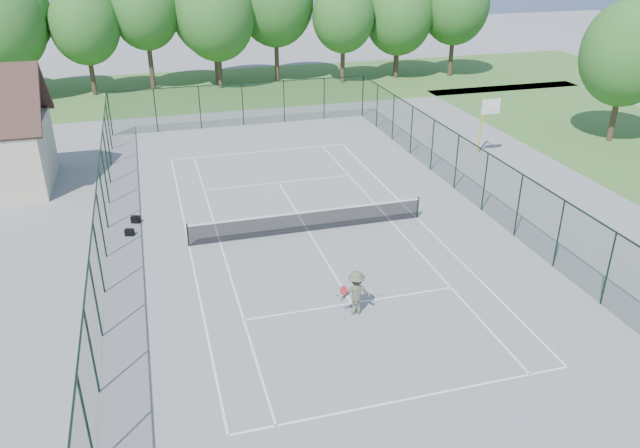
% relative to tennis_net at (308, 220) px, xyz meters
% --- Properties ---
extents(ground, '(140.00, 140.00, 0.00)m').
position_rel_tennis_net_xyz_m(ground, '(0.00, 0.00, -0.58)').
color(ground, gray).
rests_on(ground, ground).
extents(grass_far, '(80.00, 16.00, 0.01)m').
position_rel_tennis_net_xyz_m(grass_far, '(0.00, 30.00, -0.57)').
color(grass_far, '#4D8034').
rests_on(grass_far, ground).
extents(court_lines, '(11.05, 23.85, 0.01)m').
position_rel_tennis_net_xyz_m(court_lines, '(0.00, 0.00, -0.57)').
color(court_lines, white).
rests_on(court_lines, ground).
extents(tennis_net, '(11.08, 0.08, 1.10)m').
position_rel_tennis_net_xyz_m(tennis_net, '(0.00, 0.00, 0.00)').
color(tennis_net, black).
rests_on(tennis_net, ground).
extents(fence_enclosure, '(18.05, 36.05, 3.02)m').
position_rel_tennis_net_xyz_m(fence_enclosure, '(0.00, 0.00, 0.98)').
color(fence_enclosure, '#1B3E26').
rests_on(fence_enclosure, ground).
extents(tree_line_far, '(39.40, 6.40, 9.70)m').
position_rel_tennis_net_xyz_m(tree_line_far, '(0.00, 30.00, 5.42)').
color(tree_line_far, '#493628').
rests_on(tree_line_far, ground).
extents(basketball_goal, '(1.20, 1.43, 3.65)m').
position_rel_tennis_net_xyz_m(basketball_goal, '(13.13, 7.41, 1.99)').
color(basketball_goal, gold).
rests_on(basketball_goal, ground).
extents(tree_side, '(5.68, 5.68, 9.00)m').
position_rel_tennis_net_xyz_m(tree_side, '(22.78, 7.79, 5.10)').
color(tree_side, '#493628').
rests_on(tree_side, ground).
extents(sports_bag_a, '(0.48, 0.37, 0.34)m').
position_rel_tennis_net_xyz_m(sports_bag_a, '(-7.72, 3.20, -0.41)').
color(sports_bag_a, black).
rests_on(sports_bag_a, ground).
extents(sports_bag_b, '(0.45, 0.35, 0.31)m').
position_rel_tennis_net_xyz_m(sports_bag_b, '(-8.02, 1.85, -0.42)').
color(sports_bag_b, black).
rests_on(sports_bag_b, ground).
extents(tennis_player, '(1.70, 0.81, 1.71)m').
position_rel_tennis_net_xyz_m(tennis_player, '(-0.07, -7.04, 0.28)').
color(tennis_player, '#565B42').
rests_on(tennis_player, ground).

